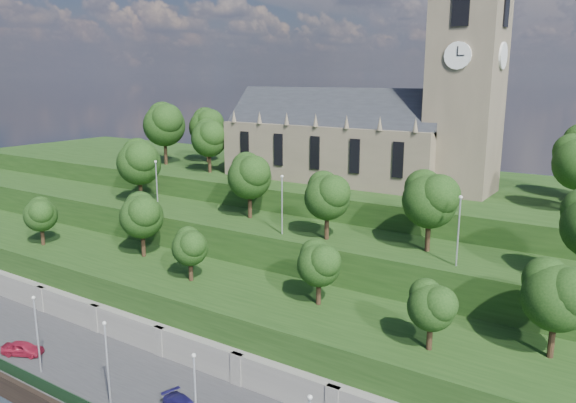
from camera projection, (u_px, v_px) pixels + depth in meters
The scene contains 12 objects.
promenade at pixel (158, 403), 50.27m from camera, with size 160.00×12.00×2.00m, color #2D2D30.
retaining_wall at pixel (202, 360), 54.81m from camera, with size 160.00×2.10×5.00m.
embankment_lower at pixel (240, 324), 59.39m from camera, with size 160.00×12.00×8.00m, color #193511.
embankment_upper at pixel (296, 276), 67.91m from camera, with size 160.00×10.00×12.00m, color #193511.
hilltop at pixel (371, 226), 84.68m from camera, with size 160.00×32.00×15.00m, color #193511.
church at pixel (367, 129), 77.70m from camera, with size 38.60×12.35×27.60m.
trees_lower at pixel (257, 246), 56.90m from camera, with size 65.93×8.78×7.93m.
trees_upper at pixel (309, 184), 63.55m from camera, with size 63.03×8.60×9.18m.
trees_hilltop at pixel (344, 137), 78.17m from camera, with size 76.32×15.83×10.47m.
lamp_posts_promenade at pixel (107, 357), 47.30m from camera, with size 60.36×0.36×7.77m.
lamp_posts_upper at pixel (282, 200), 63.27m from camera, with size 40.36×0.36×6.87m.
car_left at pixel (23, 348), 56.81m from camera, with size 1.67×4.15×1.41m, color maroon.
Camera 1 is at (34.60, -25.18, 29.68)m, focal length 35.00 mm.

